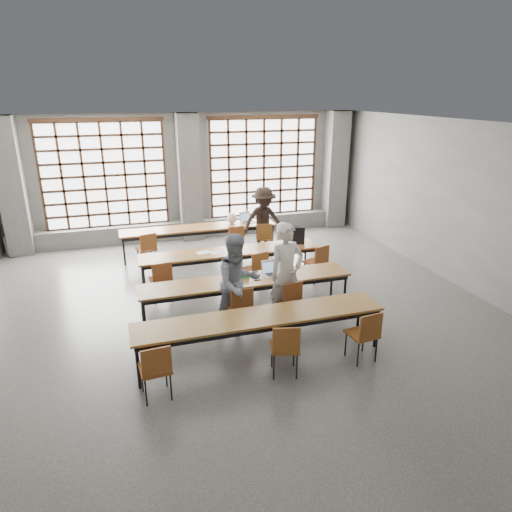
{
  "coord_description": "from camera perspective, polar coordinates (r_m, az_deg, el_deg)",
  "views": [
    {
      "loc": [
        -1.99,
        -7.47,
        4.05
      ],
      "look_at": [
        0.45,
        0.4,
        1.05
      ],
      "focal_mm": 32.0,
      "sensor_mm": 36.0,
      "label": 1
    }
  ],
  "objects": [
    {
      "name": "paper_sheet_b",
      "position": [
        9.96,
        -4.78,
        0.44
      ],
      "size": [
        0.32,
        0.24,
        0.0
      ],
      "primitive_type": "cube",
      "rotation": [
        0.0,
        0.0,
        -0.12
      ],
      "color": "white",
      "rests_on": "desk_row_b"
    },
    {
      "name": "student_back",
      "position": [
        11.77,
        0.96,
        4.37
      ],
      "size": [
        1.18,
        0.72,
        1.77
      ],
      "primitive_type": "imported",
      "rotation": [
        0.0,
        0.0,
        0.06
      ],
      "color": "black",
      "rests_on": "floor"
    },
    {
      "name": "desk_row_d",
      "position": [
        7.23,
        0.57,
        -7.92
      ],
      "size": [
        4.0,
        0.7,
        0.73
      ],
      "color": "brown",
      "rests_on": "floor"
    },
    {
      "name": "chair_front_left",
      "position": [
        7.99,
        -1.99,
        -6.1
      ],
      "size": [
        0.43,
        0.44,
        0.88
      ],
      "color": "maroon",
      "rests_on": "floor"
    },
    {
      "name": "column_right",
      "position": [
        14.44,
        9.88,
        10.52
      ],
      "size": [
        0.6,
        0.55,
        3.5
      ],
      "primitive_type": "cube",
      "color": "#535350",
      "rests_on": "floor"
    },
    {
      "name": "wall_back",
      "position": [
        13.32,
        -8.52,
        9.82
      ],
      "size": [
        10.0,
        0.0,
        10.0
      ],
      "primitive_type": "plane",
      "rotation": [
        1.57,
        0.0,
        0.0
      ],
      "color": "#5C5C59",
      "rests_on": "floor"
    },
    {
      "name": "window_left",
      "position": [
        13.07,
        -18.4,
        9.51
      ],
      "size": [
        3.32,
        0.12,
        3.0
      ],
      "color": "white",
      "rests_on": "wall_back"
    },
    {
      "name": "student_male",
      "position": [
        8.19,
        3.81,
        -2.28
      ],
      "size": [
        0.78,
        0.6,
        1.9
      ],
      "primitive_type": "imported",
      "rotation": [
        0.0,
        0.0,
        0.23
      ],
      "color": "silver",
      "rests_on": "floor"
    },
    {
      "name": "desk_row_b",
      "position": [
        10.09,
        -3.17,
        0.34
      ],
      "size": [
        4.0,
        0.7,
        0.73
      ],
      "color": "brown",
      "rests_on": "floor"
    },
    {
      "name": "chair_back_left",
      "position": [
        11.22,
        -13.45,
        1.17
      ],
      "size": [
        0.52,
        0.52,
        0.88
      ],
      "color": "brown",
      "rests_on": "floor"
    },
    {
      "name": "sill_ledge",
      "position": [
        13.47,
        -8.06,
        3.39
      ],
      "size": [
        9.8,
        0.35,
        0.5
      ],
      "primitive_type": "cube",
      "color": "#535350",
      "rests_on": "floor"
    },
    {
      "name": "green_box",
      "position": [
        8.58,
        -1.67,
        -2.47
      ],
      "size": [
        0.27,
        0.18,
        0.09
      ],
      "primitive_type": "cube",
      "rotation": [
        0.0,
        0.0,
        -0.38
      ],
      "color": "green",
      "rests_on": "desk_row_c"
    },
    {
      "name": "chair_front_right",
      "position": [
        8.26,
        4.15,
        -5.26
      ],
      "size": [
        0.49,
        0.49,
        0.88
      ],
      "color": "maroon",
      "rests_on": "floor"
    },
    {
      "name": "laptop_front",
      "position": [
        8.76,
        2.02,
        -1.86
      ],
      "size": [
        0.39,
        0.34,
        0.26
      ],
      "color": "silver",
      "rests_on": "desk_row_c"
    },
    {
      "name": "chair_mid_left",
      "position": [
        9.31,
        -11.73,
        -2.63
      ],
      "size": [
        0.46,
        0.47,
        0.88
      ],
      "color": "brown",
      "rests_on": "floor"
    },
    {
      "name": "chair_near_left",
      "position": [
        6.49,
        -12.43,
        -13.3
      ],
      "size": [
        0.45,
        0.46,
        0.88
      ],
      "color": "brown",
      "rests_on": "floor"
    },
    {
      "name": "chair_mid_right",
      "position": [
        10.16,
        7.75,
        -0.45
      ],
      "size": [
        0.53,
        0.53,
        0.88
      ],
      "color": "brown",
      "rests_on": "floor"
    },
    {
      "name": "desk_row_c",
      "position": [
        8.56,
        -1.19,
        -3.31
      ],
      "size": [
        4.0,
        0.7,
        0.73
      ],
      "color": "brown",
      "rests_on": "floor"
    },
    {
      "name": "chair_back_right",
      "position": [
        11.75,
        1.05,
        2.57
      ],
      "size": [
        0.51,
        0.51,
        0.88
      ],
      "color": "brown",
      "rests_on": "floor"
    },
    {
      "name": "chair_mid_centre",
      "position": [
        9.67,
        0.16,
        -1.32
      ],
      "size": [
        0.5,
        0.5,
        0.88
      ],
      "color": "brown",
      "rests_on": "floor"
    },
    {
      "name": "laptop_back",
      "position": [
        12.28,
        -1.15,
        4.58
      ],
      "size": [
        0.45,
        0.43,
        0.26
      ],
      "color": "#B3B3B8",
      "rests_on": "desk_row_a"
    },
    {
      "name": "desk_row_a",
      "position": [
        11.93,
        -7.14,
        3.33
      ],
      "size": [
        4.0,
        0.7,
        0.73
      ],
      "color": "brown",
      "rests_on": "floor"
    },
    {
      "name": "mouse",
      "position": [
        8.8,
        4.8,
        -2.12
      ],
      "size": [
        0.1,
        0.07,
        0.04
      ],
      "primitive_type": "ellipsoid",
      "rotation": [
        0.0,
        0.0,
        0.03
      ],
      "color": "white",
      "rests_on": "desk_row_c"
    },
    {
      "name": "plastic_bag",
      "position": [
        12.1,
        -3.02,
        4.72
      ],
      "size": [
        0.31,
        0.27,
        0.29
      ],
      "primitive_type": "ellipsoid",
      "rotation": [
        0.0,
        0.0,
        -0.29
      ],
      "color": "silver",
      "rests_on": "desk_row_a"
    },
    {
      "name": "floor",
      "position": [
        8.73,
        -2.08,
        -7.68
      ],
      "size": [
        11.0,
        11.0,
        0.0
      ],
      "primitive_type": "plane",
      "color": "#474744",
      "rests_on": "ground"
    },
    {
      "name": "ceiling",
      "position": [
        7.75,
        -2.41,
        15.9
      ],
      "size": [
        11.0,
        11.0,
        0.0
      ],
      "primitive_type": "plane",
      "rotation": [
        3.14,
        0.0,
        0.0
      ],
      "color": "silver",
      "rests_on": "floor"
    },
    {
      "name": "wall_right",
      "position": [
        10.49,
        25.3,
        5.39
      ],
      "size": [
        0.0,
        11.0,
        11.0
      ],
      "primitive_type": "plane",
      "rotation": [
        1.57,
        0.0,
        -1.57
      ],
      "color": "#5C5C59",
      "rests_on": "floor"
    },
    {
      "name": "column_left",
      "position": [
        13.14,
        -28.22,
        7.54
      ],
      "size": [
        0.6,
        0.55,
        3.5
      ],
      "primitive_type": "cube",
      "color": "#535350",
      "rests_on": "floor"
    },
    {
      "name": "student_female",
      "position": [
        7.96,
        -2.28,
        -3.42
      ],
      "size": [
        0.99,
        0.85,
        1.78
      ],
      "primitive_type": "imported",
      "rotation": [
        0.0,
        0.0,
        0.22
      ],
      "color": "#19294D",
      "rests_on": "floor"
    },
    {
      "name": "wall_front",
      "position": [
        3.62,
        22.97,
        -21.28
      ],
      "size": [
        10.0,
        0.0,
        10.0
      ],
      "primitive_type": "plane",
      "rotation": [
        -1.57,
        0.0,
        0.0
      ],
      "color": "#5C5C59",
      "rests_on": "floor"
    },
    {
      "name": "column_mid",
      "position": [
        13.05,
        -8.32,
        9.62
      ],
      "size": [
        0.6,
        0.55,
        3.5
      ],
      "primitive_type": "cube",
      "color": "#535350",
      "rests_on": "floor"
    },
    {
      "name": "backpack",
      "position": [
        10.53,
        5.21,
        2.66
      ],
      "size": [
        0.37,
        0.29,
        0.4
      ],
      "primitive_type": "cube",
      "rotation": [
        0.0,
        0.0,
        -0.33
      ],
      "color": "black",
      "rests_on": "desk_row_b"
    },
    {
      "name": "chair_near_right",
      "position": [
        7.36,
        13.52,
        -9.15
      ],
      "size": [
        0.46,
        0.47,
        0.88
      ],
      "color": "brown",
      "rests_on": "floor"
    },
    {
      "name": "chair_near_mid",
      "position": [
        6.83,
        3.67,
        -11.0
      ],
      "size": [
        0.51,
        0.51,
        0.88
      ],
      "color": "brown",
      "rests_on": "floor"
    },
    {
      "name": "phone",
      "position": [
        8.49,
        0.16,
        -2.97
      ],
      "size": [
        0.13,
        0.07,
        0.01
      ],
      "primitive_type": "cube",
      "rotation": [
        0.0,
        0.0,
        -0.06
      ],
      "color": "black",
      "rests_on": "desk_row_c"
    },
    {
      "name": "chair_back_mid",
      "position": [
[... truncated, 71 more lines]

